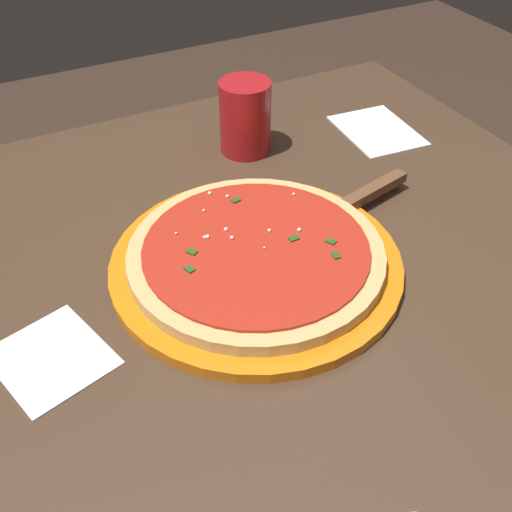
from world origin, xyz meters
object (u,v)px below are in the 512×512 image
object	(u,v)px
pizza	(256,254)
pizza_server	(351,204)
serving_plate	(256,264)
cup_tall_drink	(245,117)
napkin_loose_left	(377,130)
napkin_folded_right	(51,358)

from	to	relation	value
pizza	pizza_server	size ratio (longest dim) A/B	1.38
serving_plate	cup_tall_drink	size ratio (longest dim) A/B	3.17
serving_plate	napkin_loose_left	xyz separation A→B (m)	(-0.21, 0.33, -0.01)
pizza	napkin_folded_right	bearing A→B (deg)	-83.36
pizza_server	cup_tall_drink	size ratio (longest dim) A/B	2.01
pizza	napkin_folded_right	size ratio (longest dim) A/B	2.65
pizza	pizza_server	distance (m)	0.17
pizza_server	napkin_folded_right	xyz separation A→B (m)	(0.07, -0.42, -0.02)
pizza	serving_plate	bearing A→B (deg)	-8.40
pizza_server	pizza	bearing A→B (deg)	-76.52
serving_plate	pizza	size ratio (longest dim) A/B	1.15
pizza	napkin_loose_left	size ratio (longest dim) A/B	2.11
cup_tall_drink	napkin_folded_right	bearing A→B (deg)	-52.04
serving_plate	napkin_loose_left	world-z (taller)	serving_plate
cup_tall_drink	napkin_folded_right	world-z (taller)	cup_tall_drink
serving_plate	napkin_folded_right	world-z (taller)	serving_plate
serving_plate	cup_tall_drink	distance (m)	0.29
pizza	napkin_loose_left	bearing A→B (deg)	122.72
napkin_folded_right	cup_tall_drink	bearing A→B (deg)	127.96
serving_plate	napkin_loose_left	bearing A→B (deg)	122.72
pizza_server	cup_tall_drink	bearing A→B (deg)	-167.72
serving_plate	napkin_loose_left	size ratio (longest dim) A/B	2.42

